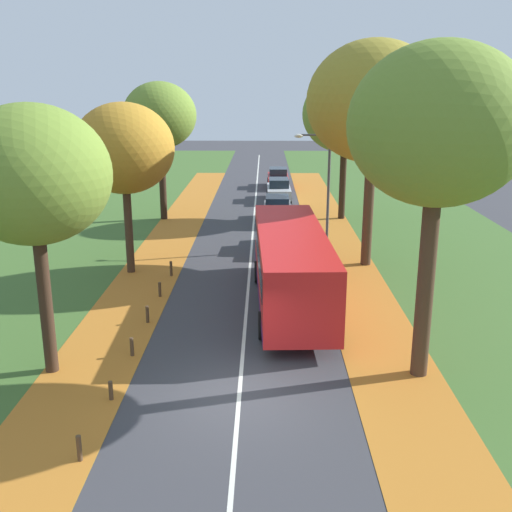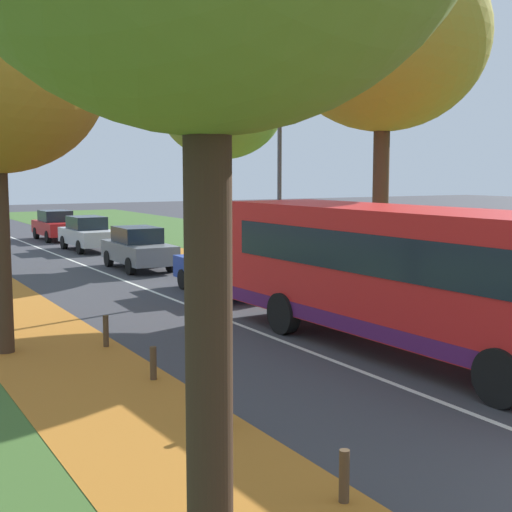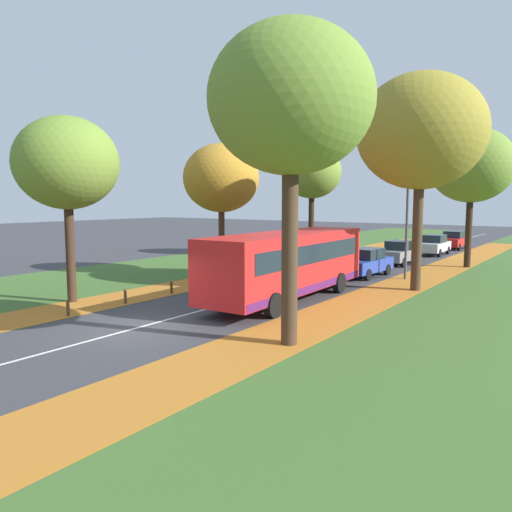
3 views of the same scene
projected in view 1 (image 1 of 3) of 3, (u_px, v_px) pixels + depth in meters
The scene contains 24 objects.
ground_plane at pixel (239, 396), 16.63m from camera, with size 160.00×160.00×0.00m, color #38383D.
grass_verge_left at pixel (100, 229), 35.99m from camera, with size 12.00×90.00×0.01m, color #3D6028.
leaf_litter_left at pixel (160, 257), 30.15m from camera, with size 2.80×60.00×0.00m, color #B26B23.
grass_verge_right at pixel (407, 230), 35.73m from camera, with size 12.00×90.00×0.01m, color #3D6028.
leaf_litter_right at pixel (342, 257), 30.02m from camera, with size 2.80×60.00×0.00m, color #B26B23.
road_centre_line at pixel (253, 229), 35.86m from camera, with size 0.12×80.00×0.01m, color silver.
tree_left_nearest at pixel (33, 176), 16.49m from camera, with size 4.34×4.34×7.90m.
tree_left_near at pixel (124, 149), 26.15m from camera, with size 4.42×4.42×7.66m.
tree_left_mid at pixel (160, 116), 36.93m from camera, with size 4.53×4.53×8.58m.
tree_right_nearest at pixel (438, 127), 15.92m from camera, with size 4.88×4.88×9.50m.
tree_right_near at pixel (374, 102), 26.79m from camera, with size 6.06×6.06×10.34m.
tree_right_mid at pixel (345, 114), 37.05m from camera, with size 5.33×5.33×9.02m.
bollard_nearest at pixel (79, 448), 13.67m from camera, with size 0.12×0.12×0.65m, color #4C3823.
bollard_second at pixel (111, 391), 16.35m from camera, with size 0.12×0.12×0.55m, color #4C3823.
bollard_third at pixel (132, 347), 19.01m from camera, with size 0.12×0.12×0.62m, color #4C3823.
bollard_fourth at pixel (147, 314), 21.68m from camera, with size 0.12×0.12×0.64m, color #4C3823.
bollard_fifth at pixel (160, 290), 24.36m from camera, with size 0.12×0.12×0.61m, color #4C3823.
bollard_sixth at pixel (171, 269), 27.02m from camera, with size 0.12×0.12×0.69m, color #4C3823.
streetlamp_right at pixel (322, 177), 30.89m from camera, with size 1.89×0.28×6.00m.
bus at pixel (291, 264), 23.04m from camera, with size 2.94×10.49×2.98m.
car_blue_lead at pixel (285, 234), 31.42m from camera, with size 1.93×4.28×1.62m.
car_grey_following at pixel (277, 209), 37.66m from camera, with size 1.85×4.24×1.62m.
car_silver_third_in_line at pixel (279, 190), 44.76m from camera, with size 1.81×4.22×1.62m.
car_red_fourth_in_line at pixel (278, 178), 50.54m from camera, with size 1.79×4.21×1.62m.
Camera 1 is at (0.68, -14.91, 8.31)m, focal length 42.00 mm.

